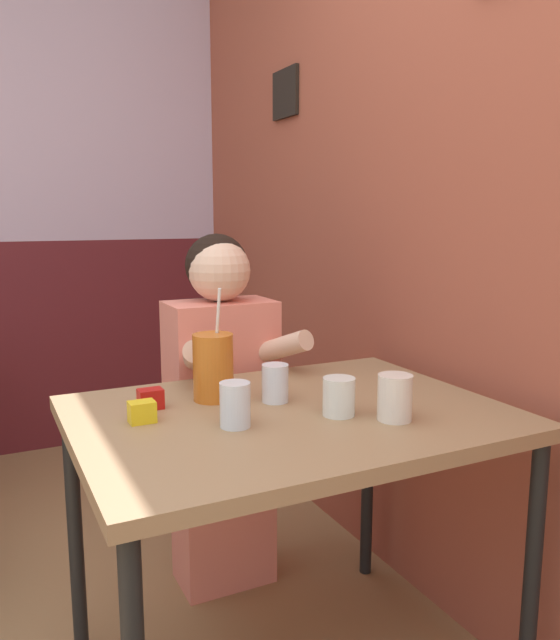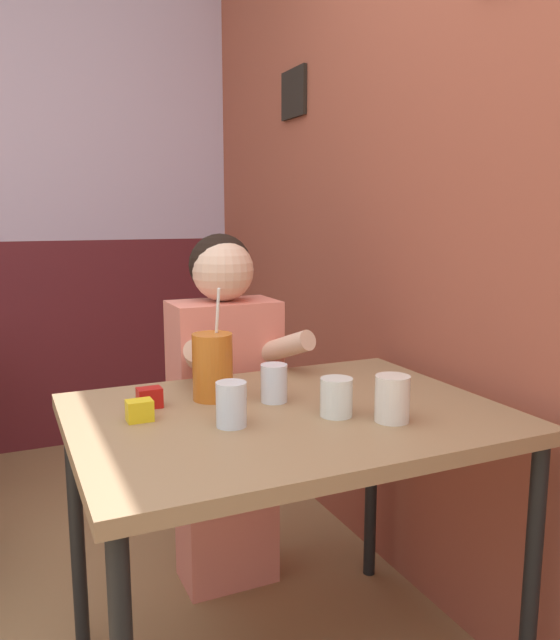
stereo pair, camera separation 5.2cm
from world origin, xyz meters
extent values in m
cube|color=#9E4C38|center=(1.25, 1.24, 1.35)|extent=(0.06, 4.48, 2.70)
cube|color=black|center=(1.21, 1.55, 1.74)|extent=(0.02, 0.22, 0.20)
cube|color=#93704C|center=(0.64, 0.40, 0.74)|extent=(1.04, 0.78, 0.04)
cylinder|color=black|center=(1.12, 0.05, 0.36)|extent=(0.04, 0.04, 0.72)
cylinder|color=black|center=(0.16, 0.75, 0.36)|extent=(0.04, 0.04, 0.72)
cylinder|color=black|center=(1.12, 0.75, 0.36)|extent=(0.04, 0.04, 0.72)
cube|color=#EA7F6B|center=(0.66, 0.93, 0.23)|extent=(0.31, 0.20, 0.46)
cube|color=#EA7F6B|center=(0.66, 0.93, 0.71)|extent=(0.34, 0.20, 0.50)
sphere|color=black|center=(0.66, 0.95, 1.07)|extent=(0.20, 0.20, 0.20)
sphere|color=beige|center=(0.66, 0.93, 1.06)|extent=(0.20, 0.20, 0.20)
cylinder|color=beige|center=(0.53, 0.79, 0.82)|extent=(0.14, 0.27, 0.15)
cylinder|color=beige|center=(0.80, 0.79, 0.82)|extent=(0.14, 0.27, 0.15)
cylinder|color=#C6661E|center=(0.51, 0.57, 0.84)|extent=(0.10, 0.10, 0.17)
cylinder|color=white|center=(0.52, 0.57, 0.98)|extent=(0.01, 0.04, 0.14)
cylinder|color=silver|center=(0.64, 0.48, 0.81)|extent=(0.07, 0.07, 0.10)
cylinder|color=silver|center=(0.73, 0.31, 0.80)|extent=(0.08, 0.08, 0.09)
cylinder|color=silver|center=(0.83, 0.23, 0.81)|extent=(0.08, 0.08, 0.11)
cylinder|color=silver|center=(0.48, 0.35, 0.81)|extent=(0.07, 0.07, 0.10)
cube|color=#B7140F|center=(0.34, 0.56, 0.78)|extent=(0.06, 0.04, 0.05)
cube|color=yellow|center=(0.29, 0.47, 0.78)|extent=(0.06, 0.04, 0.05)
camera|label=1|loc=(-0.03, -0.92, 1.23)|focal=35.00mm
camera|label=2|loc=(0.01, -0.94, 1.23)|focal=35.00mm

